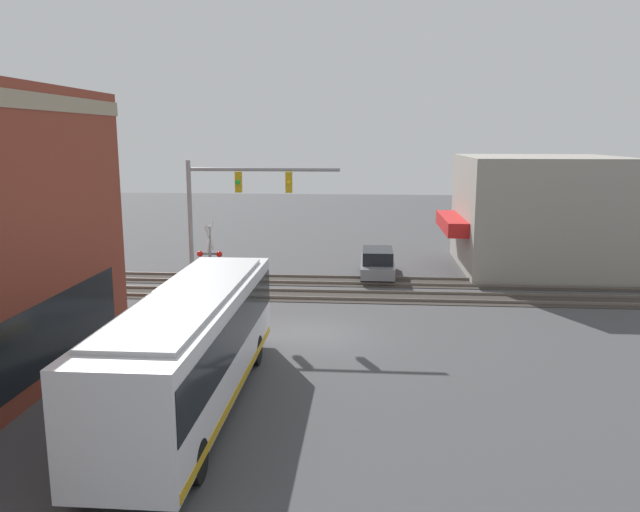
# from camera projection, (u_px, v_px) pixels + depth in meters

# --- Properties ---
(ground_plane) EXTENTS (120.00, 120.00, 0.00)m
(ground_plane) POSITION_uv_depth(u_px,v_px,m) (313.00, 335.00, 24.28)
(ground_plane) COLOR #424244
(shop_building) EXTENTS (9.06, 9.82, 6.49)m
(shop_building) POSITION_uv_depth(u_px,v_px,m) (537.00, 213.00, 36.01)
(shop_building) COLOR gray
(shop_building) RESTS_ON ground
(city_bus) EXTENTS (11.34, 2.59, 3.37)m
(city_bus) POSITION_uv_depth(u_px,v_px,m) (192.00, 345.00, 17.48)
(city_bus) COLOR silver
(city_bus) RESTS_ON ground
(traffic_signal_gantry) EXTENTS (0.42, 6.78, 6.58)m
(traffic_signal_gantry) POSITION_uv_depth(u_px,v_px,m) (231.00, 202.00, 27.49)
(traffic_signal_gantry) COLOR gray
(traffic_signal_gantry) RESTS_ON ground
(crossing_signal) EXTENTS (1.41, 1.18, 3.81)m
(crossing_signal) POSITION_uv_depth(u_px,v_px,m) (210.00, 254.00, 28.60)
(crossing_signal) COLOR gray
(crossing_signal) RESTS_ON ground
(rail_track_near) EXTENTS (2.60, 60.00, 0.15)m
(rail_track_near) POSITION_uv_depth(u_px,v_px,m) (324.00, 296.00, 30.15)
(rail_track_near) COLOR #332D28
(rail_track_near) RESTS_ON ground
(rail_track_far) EXTENTS (2.60, 60.00, 0.15)m
(rail_track_far) POSITION_uv_depth(u_px,v_px,m) (329.00, 281.00, 33.28)
(rail_track_far) COLOR #332D28
(rail_track_far) RESTS_ON ground
(parked_car_grey) EXTENTS (4.85, 1.82, 1.55)m
(parked_car_grey) POSITION_uv_depth(u_px,v_px,m) (377.00, 263.00, 34.31)
(parked_car_grey) COLOR slate
(parked_car_grey) RESTS_ON ground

